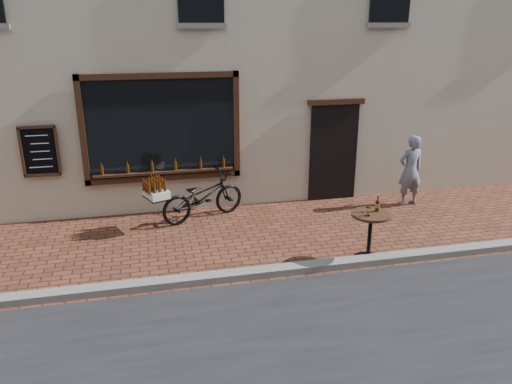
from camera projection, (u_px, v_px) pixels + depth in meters
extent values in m
plane|color=#4D2619|center=(298.00, 278.00, 8.09)|extent=(90.00, 90.00, 0.00)
cube|color=slate|center=(294.00, 269.00, 8.26)|extent=(90.00, 0.25, 0.12)
cube|color=black|center=(162.00, 128.00, 10.26)|extent=(3.00, 0.06, 2.00)
cube|color=black|center=(158.00, 76.00, 9.90)|extent=(3.24, 0.10, 0.12)
cube|color=black|center=(165.00, 177.00, 10.59)|extent=(3.24, 0.10, 0.12)
cube|color=black|center=(82.00, 132.00, 9.91)|extent=(0.12, 0.10, 2.24)
cube|color=black|center=(236.00, 125.00, 10.57)|extent=(0.12, 0.10, 2.24)
cube|color=black|center=(165.00, 172.00, 10.50)|extent=(2.90, 0.16, 0.05)
cube|color=black|center=(333.00, 153.00, 11.32)|extent=(1.10, 0.10, 2.20)
cube|color=black|center=(336.00, 102.00, 10.91)|extent=(1.30, 0.10, 0.12)
cube|color=black|center=(40.00, 151.00, 9.86)|extent=(0.62, 0.04, 0.92)
cylinder|color=#3D1C07|center=(102.00, 171.00, 10.20)|extent=(0.06, 0.06, 0.19)
cylinder|color=#3D1C07|center=(128.00, 169.00, 10.31)|extent=(0.06, 0.06, 0.19)
cylinder|color=#3D1C07|center=(152.00, 167.00, 10.41)|extent=(0.06, 0.06, 0.19)
cylinder|color=#3D1C07|center=(176.00, 166.00, 10.52)|extent=(0.06, 0.06, 0.19)
cylinder|color=#3D1C07|center=(200.00, 164.00, 10.62)|extent=(0.06, 0.06, 0.19)
cylinder|color=#3D1C07|center=(223.00, 163.00, 10.73)|extent=(0.06, 0.06, 0.19)
imported|color=black|center=(203.00, 196.00, 10.36)|extent=(1.96, 1.28, 0.97)
cube|color=black|center=(156.00, 198.00, 9.75)|extent=(0.53, 0.62, 0.03)
cube|color=beige|center=(156.00, 193.00, 9.72)|extent=(0.54, 0.64, 0.15)
cylinder|color=#3D1C07|center=(165.00, 186.00, 9.56)|extent=(0.06, 0.06, 0.21)
cylinder|color=#3D1C07|center=(160.00, 187.00, 9.51)|extent=(0.06, 0.06, 0.21)
cylinder|color=#3D1C07|center=(154.00, 188.00, 9.45)|extent=(0.06, 0.06, 0.21)
cylinder|color=#3D1C07|center=(149.00, 189.00, 9.39)|extent=(0.06, 0.06, 0.21)
cylinder|color=#3D1C07|center=(162.00, 184.00, 9.66)|extent=(0.06, 0.06, 0.21)
cylinder|color=#3D1C07|center=(157.00, 185.00, 9.61)|extent=(0.06, 0.06, 0.21)
cylinder|color=#3D1C07|center=(152.00, 186.00, 9.55)|extent=(0.06, 0.06, 0.21)
cylinder|color=#3D1C07|center=(146.00, 187.00, 9.49)|extent=(0.06, 0.06, 0.21)
cylinder|color=#3D1C07|center=(159.00, 183.00, 9.77)|extent=(0.06, 0.06, 0.21)
cylinder|color=#3D1C07|center=(154.00, 184.00, 9.71)|extent=(0.06, 0.06, 0.21)
cylinder|color=#3D1C07|center=(149.00, 185.00, 9.65)|extent=(0.06, 0.06, 0.21)
cylinder|color=#3D1C07|center=(144.00, 186.00, 9.59)|extent=(0.06, 0.06, 0.21)
cylinder|color=#3D1C07|center=(157.00, 181.00, 9.87)|extent=(0.06, 0.06, 0.21)
cylinder|color=#3D1C07|center=(151.00, 182.00, 9.81)|extent=(0.06, 0.06, 0.21)
cylinder|color=black|center=(368.00, 258.00, 8.70)|extent=(0.49, 0.49, 0.03)
cylinder|color=black|center=(369.00, 237.00, 8.57)|extent=(0.07, 0.07, 0.79)
cylinder|color=black|center=(371.00, 215.00, 8.43)|extent=(0.67, 0.67, 0.04)
cylinder|color=gold|center=(377.00, 206.00, 8.48)|extent=(0.07, 0.07, 0.07)
cylinder|color=white|center=(368.00, 212.00, 8.30)|extent=(0.09, 0.09, 0.15)
imported|color=slate|center=(410.00, 170.00, 11.07)|extent=(0.60, 0.42, 1.59)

